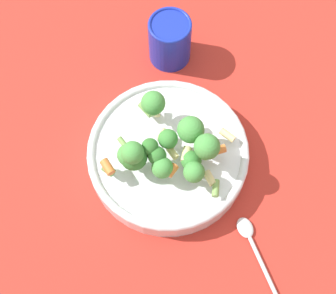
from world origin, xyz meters
name	(u,v)px	position (x,y,z in m)	size (l,w,h in m)	color
ground_plane	(168,160)	(0.00, 0.00, 0.00)	(3.00, 3.00, 0.00)	#B72D23
bowl	(168,155)	(0.00, 0.00, 0.03)	(0.27, 0.27, 0.05)	silver
pasta_salad	(166,146)	(-0.01, 0.01, 0.09)	(0.21, 0.22, 0.09)	#8CB766
cup	(170,40)	(0.19, -0.11, 0.05)	(0.08, 0.08, 0.10)	#192DAD
spoon	(256,252)	(-0.21, -0.05, 0.01)	(0.19, 0.04, 0.01)	silver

